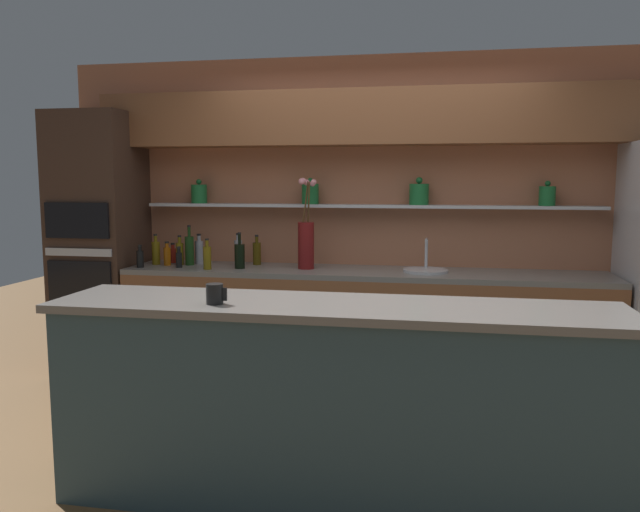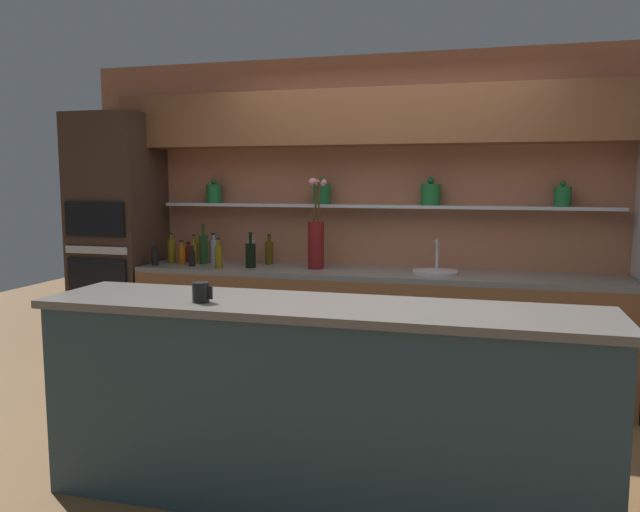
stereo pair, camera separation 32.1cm
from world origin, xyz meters
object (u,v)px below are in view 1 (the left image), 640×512
Objects in this scene: sink_fixture at (426,269)px; bottle_oil_5 at (180,253)px; bottle_oil_6 at (257,253)px; bottle_wine_3 at (240,256)px; bottle_spirit_4 at (238,252)px; bottle_wine_1 at (190,250)px; oven_tower at (100,244)px; bottle_sauce_0 at (167,255)px; bottle_sauce_7 at (140,258)px; flower_vase at (306,240)px; bottle_oil_8 at (207,257)px; bottle_sauce_2 at (173,255)px; coffee_mug at (215,294)px; bottle_spirit_9 at (199,251)px; bottle_oil_10 at (156,252)px; bottle_sauce_11 at (179,259)px.

sink_fixture reaches higher than bottle_oil_5.
bottle_oil_6 is at bearing 173.89° from sink_fixture.
bottle_wine_3 reaches higher than bottle_spirit_4.
bottle_wine_1 is 0.09m from bottle_oil_5.
bottle_oil_6 is (1.32, 0.16, -0.06)m from oven_tower.
bottle_sauce_0 is 0.22m from bottle_sauce_7.
flower_vase is at bearing -1.45° from bottle_wine_1.
flower_vase is 0.60m from bottle_spirit_4.
sink_fixture is 1.86× the size of bottle_sauce_7.
bottle_wine_1 is at bearing 137.85° from bottle_oil_8.
bottle_oil_8 is at bearing -132.75° from bottle_oil_6.
bottle_oil_8 is at bearing -36.70° from bottle_sauce_2.
bottle_sauce_7 is (-0.25, -0.20, -0.02)m from bottle_oil_5.
bottle_sauce_0 is 0.75× the size of bottle_spirit_4.
bottle_spirit_4 reaches higher than bottle_sauce_0.
bottle_sauce_7 is at bearing 125.91° from coffee_mug.
bottle_oil_8 is (-0.23, -0.10, -0.01)m from bottle_wine_3.
bottle_sauce_0 reaches higher than bottle_sauce_7.
bottle_spirit_9 is (0.05, 0.09, -0.02)m from bottle_wine_1.
bottle_wine_1 is (0.78, 0.04, -0.04)m from oven_tower.
bottle_wine_3 is (-1.45, -0.09, 0.08)m from sink_fixture.
oven_tower is at bearing 159.28° from bottle_sauce_7.
oven_tower is 0.50m from bottle_oil_10.
oven_tower is 0.61m from bottle_sauce_0.
bottle_wine_3 reaches higher than bottle_sauce_7.
bottle_oil_10 is 1.49× the size of bottle_sauce_11.
coffee_mug is at bearing -59.80° from bottle_sauce_0.
bottle_wine_1 is 2.18m from coffee_mug.
bottle_sauce_2 is 0.69m from bottle_wine_3.
sink_fixture is at bearing -0.80° from bottle_wine_1.
bottle_wine_1 reaches higher than coffee_mug.
bottle_wine_3 is at bearing 104.40° from coffee_mug.
coffee_mug reaches higher than bottle_sauce_0.
bottle_sauce_7 is (-0.14, -0.31, 0.01)m from bottle_sauce_2.
oven_tower reaches higher than bottle_sauce_2.
bottle_oil_5 reaches higher than coffee_mug.
coffee_mug is (0.94, -1.97, 0.02)m from bottle_wine_1.
bottle_sauce_7 is 0.31m from bottle_sauce_11.
bottle_oil_8 is 0.96× the size of bottle_oil_10.
flower_vase is 2.82× the size of bottle_oil_10.
coffee_mug is at bearing -75.60° from bottle_wine_3.
flower_vase is at bearing 1.61° from bottle_sauce_0.
bottle_spirit_4 is at bearing -5.34° from bottle_spirit_9.
bottle_oil_5 is 0.38m from bottle_oil_8.
bottle_sauce_7 is 0.73× the size of bottle_spirit_9.
bottle_oil_10 is (-0.82, -0.14, 0.00)m from bottle_oil_6.
bottle_spirit_9 reaches higher than bottle_sauce_7.
bottle_sauce_11 is 1.64× the size of coffee_mug.
bottle_sauce_7 reaches higher than bottle_sauce_11.
bottle_sauce_11 is at bearing -57.77° from bottle_sauce_2.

